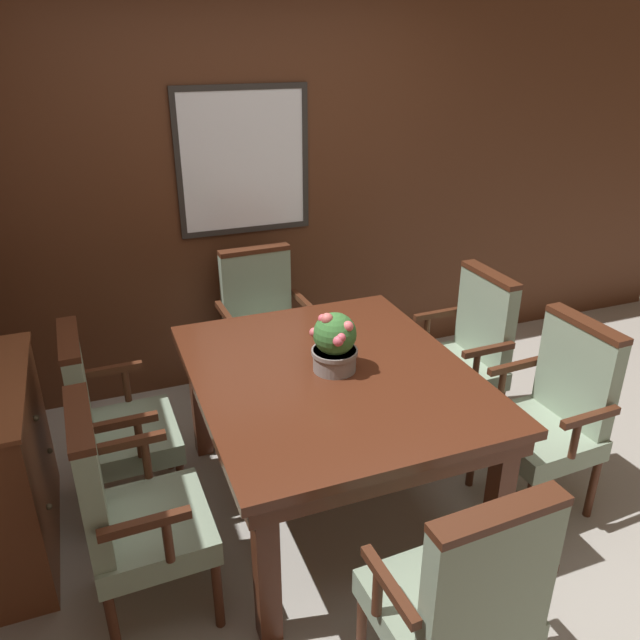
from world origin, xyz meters
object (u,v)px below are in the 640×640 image
object	(u,v)px
chair_head_near	(462,598)
chair_right_far	(466,349)
chair_left_far	(109,419)
chair_right_near	(553,410)
chair_head_far	(263,322)
potted_plant	(335,343)
chair_left_near	(128,508)
dining_table	(331,388)

from	to	relation	value
chair_head_near	chair_right_far	distance (m)	1.82
chair_left_far	chair_right_near	size ratio (longest dim) A/B	1.00
chair_head_far	potted_plant	size ratio (longest dim) A/B	3.30
potted_plant	chair_left_near	bearing A→B (deg)	-161.55
dining_table	chair_left_far	distance (m)	1.08
dining_table	chair_right_near	world-z (taller)	chair_right_near
dining_table	chair_head_near	xyz separation A→B (m)	(-0.00, -1.16, -0.15)
dining_table	chair_left_far	size ratio (longest dim) A/B	1.53
chair_left_near	potted_plant	distance (m)	1.13
dining_table	chair_head_near	size ratio (longest dim) A/B	1.53
dining_table	chair_left_near	size ratio (longest dim) A/B	1.53
chair_head_near	chair_left_far	bearing A→B (deg)	-58.75
chair_right_near	chair_left_near	distance (m)	2.03
chair_right_far	chair_left_near	size ratio (longest dim) A/B	1.00
chair_left_far	potted_plant	bearing A→B (deg)	-109.41
chair_left_near	dining_table	bearing A→B (deg)	-73.27
chair_left_near	chair_right_far	bearing A→B (deg)	-72.66
chair_head_near	potted_plant	bearing A→B (deg)	-93.55
chair_right_near	potted_plant	distance (m)	1.15
dining_table	chair_right_far	world-z (taller)	chair_right_far
chair_head_far	chair_left_near	bearing A→B (deg)	-125.67
chair_left_far	dining_table	bearing A→B (deg)	-110.05
chair_left_far	chair_head_far	xyz separation A→B (m)	(1.00, 0.80, 0.00)
chair_head_near	chair_right_near	world-z (taller)	same
chair_head_near	chair_head_far	world-z (taller)	same
chair_left_far	chair_left_near	bearing A→B (deg)	-179.15
chair_head_far	potted_plant	distance (m)	1.21
chair_head_near	chair_right_far	xyz separation A→B (m)	(1.00, 1.52, 0.00)
dining_table	chair_right_far	distance (m)	1.07
chair_head_near	chair_right_far	world-z (taller)	same
chair_head_near	dining_table	bearing A→B (deg)	-92.70
chair_left_near	chair_head_near	bearing A→B (deg)	-131.80
chair_left_far	chair_head_near	distance (m)	1.82
dining_table	chair_left_near	distance (m)	1.05
chair_left_far	chair_head_near	xyz separation A→B (m)	(1.01, -1.51, 0.00)
chair_left_far	chair_right_far	world-z (taller)	same
chair_left_near	chair_head_far	bearing A→B (deg)	-35.16
dining_table	chair_left_near	bearing A→B (deg)	-161.61
chair_right_far	dining_table	bearing A→B (deg)	-71.64
dining_table	chair_head_far	xyz separation A→B (m)	(-0.01, 1.15, -0.15)
chair_right_near	chair_head_far	xyz separation A→B (m)	(-1.05, 1.51, 0.00)
chair_head_far	chair_left_near	world-z (taller)	same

